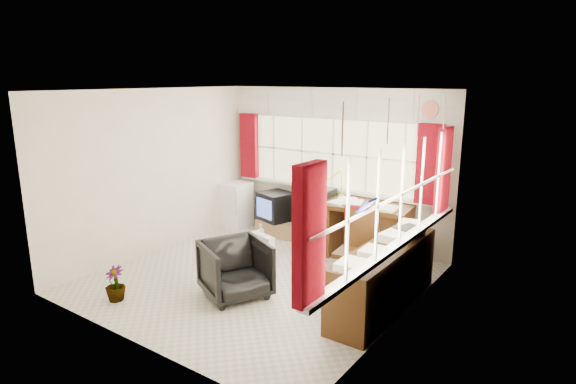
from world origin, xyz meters
name	(u,v)px	position (x,y,z in m)	size (l,w,h in m)	color
ground	(258,278)	(0.00, 0.00, 0.00)	(4.00, 4.00, 0.00)	beige
room_walls	(257,170)	(0.00, 0.00, 1.50)	(4.00, 4.00, 4.00)	beige
window_back	(332,185)	(0.00, 1.94, 0.95)	(3.70, 0.12, 3.60)	#FFF5C9
window_right	(397,239)	(1.94, 0.00, 0.95)	(0.12, 3.70, 3.60)	#FFF5C9
curtains	(354,170)	(0.92, 0.93, 1.46)	(3.83, 3.83, 1.15)	maroon
overhead_cabinets	(362,109)	(0.98, 0.98, 2.25)	(3.98, 3.98, 0.48)	white
desk	(361,227)	(0.76, 1.54, 0.46)	(1.51, 0.86, 0.86)	#482B11
desk_lamp	(342,178)	(0.27, 1.78, 1.11)	(0.15, 0.13, 0.41)	#FFFA0A
task_chair	(357,247)	(1.23, 0.48, 0.57)	(0.50, 0.52, 1.07)	black
office_chair	(235,269)	(0.11, -0.58, 0.35)	(0.75, 0.78, 0.71)	black
radiator	(264,258)	(-0.02, 0.15, 0.23)	(0.41, 0.25, 0.57)	white
credenza	(384,276)	(1.73, 0.20, 0.39)	(0.50, 2.00, 0.85)	#482B11
file_tray	(409,231)	(1.80, 0.75, 0.80)	(0.25, 0.32, 0.11)	black
tv_bench	(296,230)	(-0.55, 1.72, 0.12)	(1.40, 0.50, 0.25)	#A27A51
crt_tv	(276,206)	(-0.95, 1.68, 0.49)	(0.64, 0.61, 0.48)	black
hifi_stack	(316,211)	(-0.07, 1.58, 0.58)	(0.69, 0.45, 0.70)	black
mini_fridge	(235,205)	(-1.80, 1.60, 0.41)	(0.49, 0.49, 0.81)	white
spray_bottle_a	(261,234)	(-0.86, 1.15, 0.16)	(0.12, 0.12, 0.31)	silver
spray_bottle_b	(316,237)	(-0.11, 1.66, 0.10)	(0.09, 0.09, 0.19)	#86C8BE
flower_vase	(115,284)	(-1.00, -1.52, 0.22)	(0.24, 0.24, 0.44)	black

